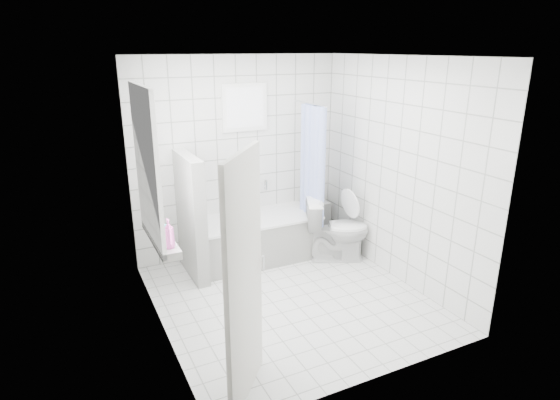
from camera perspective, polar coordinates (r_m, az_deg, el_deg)
ground at (r=5.35m, az=1.21°, el=-11.88°), size 3.00×3.00×0.00m
ceiling at (r=4.64m, az=1.43°, el=17.16°), size 3.00×3.00×0.00m
wall_back at (r=6.16m, az=-5.14°, el=5.14°), size 2.80×0.02×2.60m
wall_front at (r=3.65m, az=12.23°, el=-4.51°), size 2.80×0.02×2.60m
wall_left at (r=4.40m, az=-15.11°, el=-0.77°), size 0.02×3.00×2.60m
wall_right at (r=5.60m, az=14.16°, el=3.33°), size 0.02×3.00×2.60m
window_left at (r=4.61m, az=-15.62°, el=3.93°), size 0.01×0.90×1.40m
window_back at (r=6.05m, az=-4.26°, el=11.17°), size 0.50×0.01×0.50m
window_sill at (r=4.84m, az=-14.36°, el=-4.51°), size 0.18×1.02×0.08m
door at (r=3.58m, az=-4.37°, el=-9.93°), size 0.54×0.64×2.00m
bathtub at (r=6.17m, az=-2.86°, el=-4.64°), size 1.61×0.77×0.58m
partition_wall at (r=5.70m, az=-10.80°, el=-1.98°), size 0.15×0.85×1.50m
tiled_ledge at (r=6.82m, az=4.25°, el=-2.53°), size 0.40×0.24×0.55m
toilet at (r=6.15m, az=7.00°, el=-3.61°), size 0.92×0.75×0.82m
curtain_rod at (r=6.04m, az=3.62°, el=11.66°), size 0.02×0.80×0.02m
shower_curtain at (r=6.10m, az=4.05°, el=3.09°), size 0.14×0.48×1.78m
tub_faucet at (r=6.31m, az=-3.32°, el=1.27°), size 0.18×0.06×0.06m
sill_bottles at (r=4.75m, az=-14.29°, el=-2.88°), size 0.15×0.78×0.30m
ledge_bottles at (r=6.68m, az=4.57°, el=0.54°), size 0.20×0.19×0.27m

